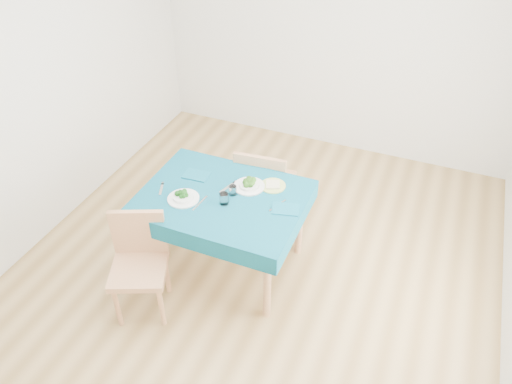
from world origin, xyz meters
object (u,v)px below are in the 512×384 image
at_px(chair_far, 266,168).
at_px(side_plate, 273,186).
at_px(bowl_near, 183,195).
at_px(table, 224,232).
at_px(chair_near, 137,262).
at_px(bowl_far, 249,183).

xyz_separation_m(chair_far, side_plate, (0.23, -0.44, 0.18)).
bearing_deg(side_plate, bowl_near, -144.27).
bearing_deg(bowl_near, side_plate, 35.73).
bearing_deg(table, chair_near, -119.63).
relative_size(table, bowl_far, 5.07).
relative_size(chair_near, bowl_near, 4.11).
height_order(chair_far, bowl_near, chair_far).
bearing_deg(table, bowl_far, 52.34).
distance_m(bowl_near, side_plate, 0.73).
xyz_separation_m(bowl_near, bowl_far, (0.42, 0.34, 0.00)).
bearing_deg(chair_far, chair_near, 66.05).
height_order(bowl_near, bowl_far, bowl_far).
height_order(chair_far, bowl_far, chair_far).
xyz_separation_m(bowl_near, side_plate, (0.59, 0.42, -0.03)).
bearing_deg(chair_near, bowl_near, 53.70).
bearing_deg(bowl_far, table, -127.66).
distance_m(chair_far, bowl_near, 0.96).
bearing_deg(side_plate, chair_far, 117.20).
bearing_deg(bowl_near, chair_far, 67.35).
distance_m(table, chair_far, 0.76).
distance_m(bowl_far, side_plate, 0.20).
relative_size(table, side_plate, 6.17).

